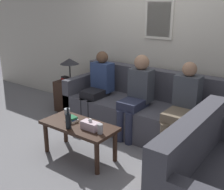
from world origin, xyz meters
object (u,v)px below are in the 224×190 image
Objects in this scene: couch_main at (141,111)px; drinking_glass at (67,112)px; couch_side at (220,187)px; person_left at (98,85)px; person_middle at (137,93)px; person_right at (183,104)px; teddy_bear at (155,174)px; coffee_table at (79,129)px; wine_bottle at (68,121)px.

couch_main is 27.99× the size of drinking_glass.
couch_side is 1.27× the size of person_left.
person_right is (0.72, 0.00, -0.03)m from person_middle.
drinking_glass is at bearing 175.07° from teddy_bear.
person_right is at bearing 32.28° from drinking_glass.
coffee_table is (-1.81, 0.04, 0.06)m from couch_side.
person_middle is (0.26, 0.98, 0.30)m from coffee_table.
couch_side is 2.57m from person_left.
couch_main is 2.00m from couch_side.
person_right is at bearing 97.54° from teddy_bear.
couch_side reaches higher than teddy_bear.
couch_main is at bearing 60.87° from drinking_glass.
drinking_glass is at bearing 85.18° from couch_side.
person_left is at bearing -167.78° from couch_main.
coffee_table is 0.84× the size of person_right.
person_left is (-2.32, 1.06, 0.33)m from couch_side.
drinking_glass is 1.58m from person_right.
wine_bottle is 1.21m from teddy_bear.
person_middle is (0.03, -0.20, 0.36)m from couch_main.
person_middle is at bearing 56.65° from couch_side.
wine_bottle is at bearing -103.56° from person_middle.
couch_main is at bearing 79.02° from coffee_table.
couch_side reaches higher than wine_bottle.
couch_main is 0.84m from person_right.
person_right reaches higher than wine_bottle.
wine_bottle is (-0.24, -1.35, 0.24)m from couch_main.
teddy_bear is (-0.70, 0.06, -0.18)m from couch_side.
wine_bottle is 1.29m from person_left.
person_middle reaches higher than teddy_bear.
couch_side is at bearing -24.60° from person_left.
person_left is 0.97× the size of person_middle.
couch_side is 0.73m from teddy_bear.
couch_main is 0.41m from person_middle.
person_right reaches higher than person_left.
couch_main is 2.42× the size of coffee_table.
person_middle reaches higher than drinking_glass.
wine_bottle is at bearing 93.99° from couch_side.
couch_main is at bearing 126.96° from teddy_bear.
person_left is at bearing 100.26° from drinking_glass.
couch_main is 1.61× the size of couch_side.
wine_bottle is at bearing -100.22° from couch_main.
couch_main is 1.39m from wine_bottle.
person_middle is at bearing 76.44° from wine_bottle.
person_middle is (0.77, -0.04, 0.02)m from person_left.
person_right is (1.33, 0.84, 0.15)m from drinking_glass.
person_middle is (-1.55, 1.02, 0.35)m from couch_side.
person_left reaches higher than wine_bottle.
coffee_table is at bearing -179.17° from teddy_bear.
teddy_bear is at bearing -4.93° from drinking_glass.
couch_side is 1.84m from wine_bottle.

